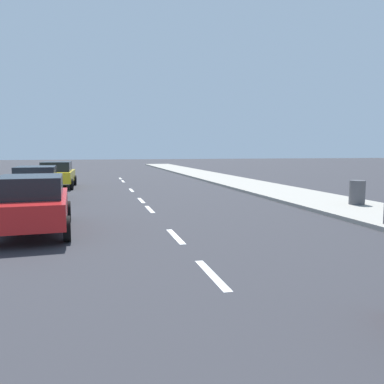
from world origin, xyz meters
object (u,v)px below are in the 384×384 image
parked_car_silver (37,183)px  trash_bin_far (357,192)px  parked_car_red (32,202)px  parked_car_yellow (57,174)px

parked_car_silver → trash_bin_far: parked_car_silver is taller
parked_car_red → parked_car_yellow: (-0.48, 13.23, 0.00)m
parked_car_red → parked_car_silver: 6.57m
parked_car_silver → parked_car_yellow: size_ratio=0.99×
parked_car_yellow → trash_bin_far: (12.12, -11.52, -0.23)m
parked_car_yellow → trash_bin_far: size_ratio=4.63×
parked_car_yellow → parked_car_red: bearing=-87.0°
parked_car_red → parked_car_silver: bearing=93.4°
parked_car_silver → trash_bin_far: bearing=-23.5°
parked_car_silver → parked_car_red: bearing=-85.8°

